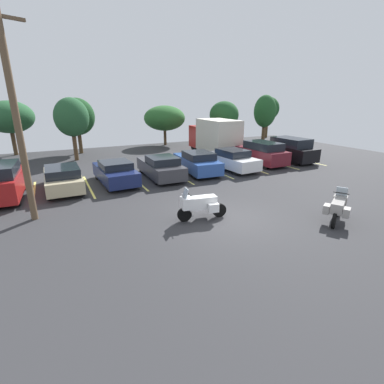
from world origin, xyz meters
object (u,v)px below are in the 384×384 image
motorcycle_touring (200,204)px  car_blue (197,162)px  car_white (231,159)px  utility_pole (16,116)px  car_navy (115,172)px  car_champagne (63,178)px  car_charcoal (161,167)px  motorcycle_second (338,207)px  box_truck (215,136)px  car_maroon (262,153)px  car_black (289,150)px  car_red (0,182)px

motorcycle_touring → car_blue: car_blue is taller
car_white → utility_pole: (-12.58, -3.86, 3.54)m
car_navy → car_blue: car_blue is taller
car_champagne → car_charcoal: car_charcoal is taller
car_charcoal → car_white: bearing=-1.5°
motorcycle_second → box_truck: (3.31, 15.60, 1.01)m
car_maroon → car_black: car_black is taller
car_white → car_navy: bearing=179.7°
car_champagne → motorcycle_touring: bearing=-55.2°
car_white → car_black: car_black is taller
car_navy → box_truck: size_ratio=0.72×
car_black → utility_pole: bearing=-167.1°
car_black → car_navy: bearing=-178.6°
utility_pole → car_maroon: bearing=15.1°
car_navy → car_charcoal: car_charcoal is taller
car_navy → car_black: size_ratio=0.92×
car_champagne → motorcycle_second: bearing=-44.4°
motorcycle_second → car_charcoal: bearing=112.8°
motorcycle_second → car_blue: car_blue is taller
motorcycle_second → car_charcoal: size_ratio=0.40×
car_black → box_truck: (-3.84, 5.48, 0.71)m
car_charcoal → utility_pole: 9.01m
motorcycle_second → car_white: 9.80m
motorcycle_touring → car_blue: 8.11m
motorcycle_touring → car_navy: 7.36m
car_navy → car_black: bearing=1.4°
car_blue → car_white: 2.66m
motorcycle_second → car_navy: (-7.08, 9.77, 0.05)m
motorcycle_touring → car_maroon: size_ratio=0.49×
car_black → car_maroon: bearing=-179.3°
car_charcoal → car_black: 11.30m
motorcycle_second → car_navy: size_ratio=0.43×
car_champagne → car_maroon: (14.28, 0.31, 0.19)m
motorcycle_touring → car_red: bearing=139.1°
car_red → car_charcoal: size_ratio=0.92×
motorcycle_second → utility_pole: utility_pole is taller
car_white → car_black: size_ratio=1.01×
car_charcoal → car_maroon: (8.44, 0.22, 0.20)m
car_charcoal → car_blue: size_ratio=0.98×
car_champagne → car_red: bearing=-173.6°
car_blue → utility_pole: bearing=-157.6°
car_champagne → car_white: (11.19, -0.05, 0.03)m
box_truck → utility_pole: utility_pole is taller
car_red → box_truck: size_ratio=0.70×
car_red → car_blue: 11.44m
motorcycle_touring → car_champagne: motorcycle_touring is taller
motorcycle_second → car_black: bearing=54.8°
motorcycle_touring → box_truck: bearing=57.0°
motorcycle_touring → box_truck: (8.38, 12.91, 0.96)m
car_white → car_maroon: (3.09, 0.36, 0.16)m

